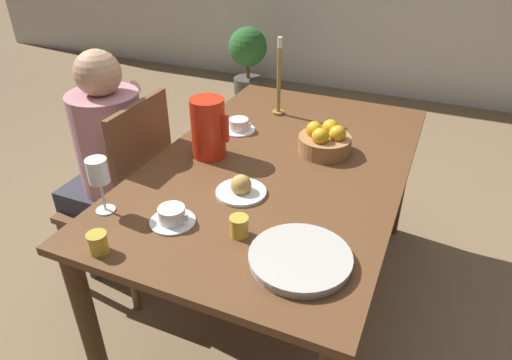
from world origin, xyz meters
The scene contains 15 objects.
ground_plane centered at (0.00, 0.00, 0.00)m, with size 20.00×20.00×0.00m, color #7F6647.
dining_table centered at (0.00, 0.00, 0.65)m, with size 0.99×1.60×0.75m.
chair_person_side centered at (-0.67, -0.16, 0.50)m, with size 0.42×0.42×0.97m.
person_seated centered at (-0.77, -0.14, 0.68)m, with size 0.39×0.41×1.16m.
red_pitcher centered at (-0.29, -0.06, 0.87)m, with size 0.16×0.14×0.25m.
wine_glass_water centered at (-0.43, -0.56, 0.89)m, with size 0.07×0.07×0.20m.
teacup_near_person centered at (-0.18, -0.52, 0.77)m, with size 0.15×0.15×0.06m.
teacup_across centered at (-0.28, 0.21, 0.77)m, with size 0.15×0.15×0.06m.
serving_tray centered at (0.27, -0.54, 0.76)m, with size 0.31×0.31×0.03m.
bread_plate centered at (-0.04, -0.27, 0.77)m, with size 0.19×0.19×0.08m.
jam_jar_amber centered at (-0.30, -0.74, 0.78)m, with size 0.06×0.06×0.07m.
jam_jar_red centered at (0.05, -0.49, 0.78)m, with size 0.06×0.06×0.07m.
fruit_bowl centered at (0.14, 0.16, 0.80)m, with size 0.22×0.22×0.13m.
candlestick_tall centered at (-0.19, 0.47, 0.90)m, with size 0.06×0.06×0.38m.
potted_plant centered at (-1.27, 2.48, 0.39)m, with size 0.37×0.37×0.65m.
Camera 1 is at (0.56, -1.53, 1.65)m, focal length 32.00 mm.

